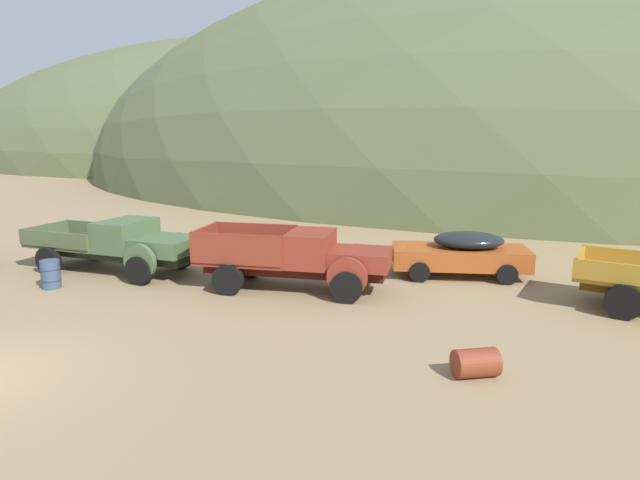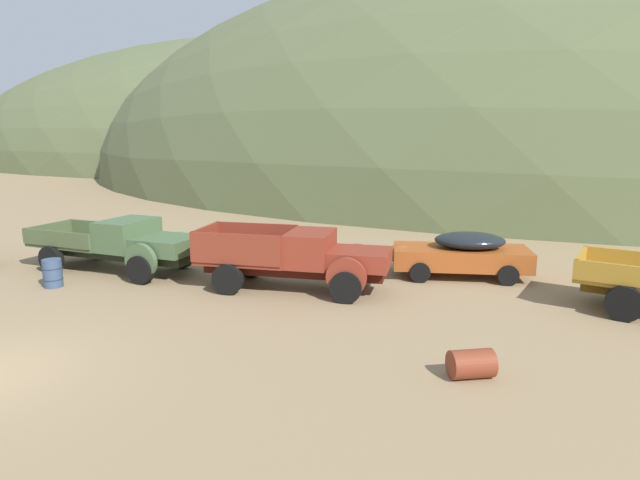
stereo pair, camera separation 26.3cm
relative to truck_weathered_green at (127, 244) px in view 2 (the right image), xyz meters
name	(u,v)px [view 2 (the right image)]	position (x,y,z in m)	size (l,w,h in m)	color
hill_far_right	(273,161)	(-19.56, 64.54, -1.00)	(101.53, 68.11, 36.78)	#56603D
hill_center	(539,175)	(18.18, 48.82, -1.00)	(98.33, 77.99, 43.75)	#56603D
truck_weathered_green	(127,244)	(0.00, 0.00, 0.00)	(6.60, 2.97, 1.89)	#232B1B
truck_rust_red	(305,259)	(6.80, -0.36, 0.01)	(6.17, 2.55, 1.91)	#42140D
car_oxide_orange	(457,253)	(11.31, 2.65, -0.18)	(5.05, 2.59, 1.57)	#A34C1E
oil_drum_by_truck	(53,273)	(-1.15, -2.34, -0.54)	(0.63, 0.63, 0.91)	#384C6B
oil_drum_tipped	(471,364)	(11.98, -5.32, -0.70)	(1.06, 0.92, 0.60)	brown
bush_front_right	(510,262)	(13.16, 4.56, -0.82)	(0.77, 0.72, 0.66)	olive
bush_back_edge	(92,233)	(-5.71, 5.19, -0.83)	(0.92, 0.89, 0.66)	olive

